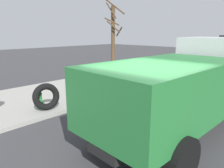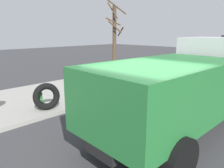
{
  "view_description": "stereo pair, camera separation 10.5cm",
  "coord_description": "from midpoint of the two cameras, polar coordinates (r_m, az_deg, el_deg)",
  "views": [
    {
      "loc": [
        -4.43,
        -2.99,
        3.19
      ],
      "look_at": [
        1.21,
        2.43,
        1.29
      ],
      "focal_mm": 34.26,
      "sensor_mm": 36.0,
      "label": 1
    },
    {
      "loc": [
        -4.36,
        -3.06,
        3.19
      ],
      "look_at": [
        1.21,
        2.43,
        1.29
      ],
      "focal_mm": 34.26,
      "sensor_mm": 36.0,
      "label": 2
    }
  ],
  "objects": [
    {
      "name": "ground_plane",
      "position": [
        6.22,
        8.37,
        -17.38
      ],
      "size": [
        80.0,
        80.0,
        0.0
      ],
      "primitive_type": "plane",
      "color": "#38383A"
    },
    {
      "name": "sidewalk_curb",
      "position": [
        10.94,
        -20.5,
        -3.79
      ],
      "size": [
        36.0,
        5.0,
        0.15
      ],
      "primitive_type": "cube",
      "color": "#99968E",
      "rests_on": "ground"
    },
    {
      "name": "fire_hydrant",
      "position": [
        9.19,
        -19.05,
        -3.91
      ],
      "size": [
        0.22,
        0.5,
        0.73
      ],
      "color": "#2D8438",
      "rests_on": "sidewalk_curb"
    },
    {
      "name": "loose_tire",
      "position": [
        8.91,
        -17.48,
        -3.23
      ],
      "size": [
        1.14,
        0.63,
        1.1
      ],
      "primitive_type": "torus",
      "rotation": [
        1.43,
        0.0,
        -0.22
      ],
      "color": "black",
      "rests_on": "sidewalk_curb"
    },
    {
      "name": "dump_truck_green",
      "position": [
        7.19,
        19.16,
        0.2
      ],
      "size": [
        7.1,
        3.03,
        3.0
      ],
      "color": "#237033",
      "rests_on": "ground"
    },
    {
      "name": "bare_tree",
      "position": [
        14.74,
        0.11,
        11.82
      ],
      "size": [
        1.53,
        1.14,
        5.05
      ],
      "color": "#4C3823",
      "rests_on": "sidewalk_curb"
    }
  ]
}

